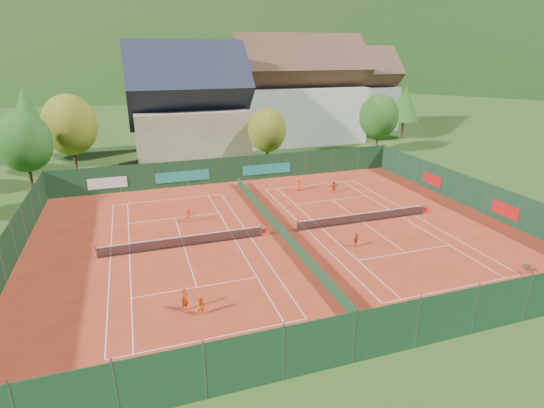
{
  "coord_description": "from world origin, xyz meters",
  "views": [
    {
      "loc": [
        -11.0,
        -30.94,
        14.63
      ],
      "look_at": [
        0.0,
        2.0,
        2.0
      ],
      "focal_mm": 28.0,
      "sensor_mm": 36.0,
      "label": 1
    }
  ],
  "objects_px": {
    "chalet": "(189,111)",
    "ball_hopper": "(526,267)",
    "hotel_block_a": "(299,97)",
    "player_right_near": "(356,240)",
    "player_left_far": "(188,215)",
    "hotel_block_b": "(350,94)",
    "player_left_near": "(185,300)",
    "player_left_mid": "(201,306)",
    "player_right_far_b": "(334,187)",
    "player_right_far_a": "(298,184)"
  },
  "relations": [
    {
      "from": "chalet",
      "to": "ball_hopper",
      "type": "distance_m",
      "value": 45.53
    },
    {
      "from": "hotel_block_a",
      "to": "player_right_near",
      "type": "relative_size",
      "value": 17.96
    },
    {
      "from": "ball_hopper",
      "to": "player_left_far",
      "type": "xyz_separation_m",
      "value": [
        -20.84,
        16.89,
        0.15
      ]
    },
    {
      "from": "hotel_block_b",
      "to": "player_left_near",
      "type": "height_order",
      "value": "hotel_block_b"
    },
    {
      "from": "hotel_block_b",
      "to": "player_left_mid",
      "type": "bearing_deg",
      "value": -125.48
    },
    {
      "from": "hotel_block_a",
      "to": "player_left_far",
      "type": "xyz_separation_m",
      "value": [
        -22.93,
        -30.95,
        -6.68
      ]
    },
    {
      "from": "player_right_near",
      "to": "player_left_mid",
      "type": "bearing_deg",
      "value": 173.31
    },
    {
      "from": "player_right_near",
      "to": "player_right_far_b",
      "type": "xyz_separation_m",
      "value": [
        4.45,
        12.9,
        0.05
      ]
    },
    {
      "from": "player_right_far_a",
      "to": "player_right_near",
      "type": "bearing_deg",
      "value": 91.31
    },
    {
      "from": "ball_hopper",
      "to": "player_right_far_a",
      "type": "xyz_separation_m",
      "value": [
        -8.09,
        22.26,
        0.19
      ]
    },
    {
      "from": "player_left_near",
      "to": "player_right_near",
      "type": "distance_m",
      "value": 14.61
    },
    {
      "from": "ball_hopper",
      "to": "player_right_far_b",
      "type": "distance_m",
      "value": 20.95
    },
    {
      "from": "hotel_block_a",
      "to": "hotel_block_b",
      "type": "bearing_deg",
      "value": 29.74
    },
    {
      "from": "hotel_block_b",
      "to": "ball_hopper",
      "type": "height_order",
      "value": "hotel_block_b"
    },
    {
      "from": "chalet",
      "to": "hotel_block_b",
      "type": "xyz_separation_m",
      "value": [
        33.0,
        14.0,
        -0.01
      ]
    },
    {
      "from": "chalet",
      "to": "player_right_far_b",
      "type": "height_order",
      "value": "chalet"
    },
    {
      "from": "hotel_block_b",
      "to": "player_right_far_a",
      "type": "bearing_deg",
      "value": -125.76
    },
    {
      "from": "hotel_block_b",
      "to": "player_right_far_a",
      "type": "relative_size",
      "value": 11.65
    },
    {
      "from": "hotel_block_b",
      "to": "ball_hopper",
      "type": "bearing_deg",
      "value": -106.08
    },
    {
      "from": "player_right_far_b",
      "to": "player_right_near",
      "type": "bearing_deg",
      "value": 71.96
    },
    {
      "from": "hotel_block_b",
      "to": "ball_hopper",
      "type": "relative_size",
      "value": 21.6
    },
    {
      "from": "hotel_block_a",
      "to": "ball_hopper",
      "type": "relative_size",
      "value": 27.0
    },
    {
      "from": "hotel_block_a",
      "to": "player_left_far",
      "type": "bearing_deg",
      "value": -126.53
    },
    {
      "from": "hotel_block_a",
      "to": "player_left_far",
      "type": "height_order",
      "value": "hotel_block_a"
    },
    {
      "from": "player_left_near",
      "to": "player_left_mid",
      "type": "relative_size",
      "value": 1.18
    },
    {
      "from": "player_left_near",
      "to": "player_right_far_a",
      "type": "bearing_deg",
      "value": 20.85
    },
    {
      "from": "ball_hopper",
      "to": "player_right_far_b",
      "type": "height_order",
      "value": "player_right_far_b"
    },
    {
      "from": "player_left_mid",
      "to": "player_right_near",
      "type": "xyz_separation_m",
      "value": [
        13.06,
        5.31,
        -0.03
      ]
    },
    {
      "from": "hotel_block_b",
      "to": "ball_hopper",
      "type": "distance_m",
      "value": 58.43
    },
    {
      "from": "player_right_far_a",
      "to": "player_left_far",
      "type": "bearing_deg",
      "value": 27.96
    },
    {
      "from": "chalet",
      "to": "player_right_far_a",
      "type": "height_order",
      "value": "chalet"
    },
    {
      "from": "player_left_mid",
      "to": "hotel_block_b",
      "type": "bearing_deg",
      "value": 60.6
    },
    {
      "from": "chalet",
      "to": "player_right_far_b",
      "type": "xyz_separation_m",
      "value": [
        12.29,
        -21.41,
        -5.97
      ]
    },
    {
      "from": "player_left_mid",
      "to": "player_right_far_b",
      "type": "distance_m",
      "value": 25.26
    },
    {
      "from": "hotel_block_b",
      "to": "player_left_mid",
      "type": "height_order",
      "value": "hotel_block_b"
    },
    {
      "from": "player_left_near",
      "to": "player_left_far",
      "type": "height_order",
      "value": "player_left_near"
    },
    {
      "from": "hotel_block_a",
      "to": "player_right_near",
      "type": "bearing_deg",
      "value": -105.47
    },
    {
      "from": "player_left_mid",
      "to": "player_right_far_a",
      "type": "relative_size",
      "value": 0.86
    },
    {
      "from": "player_left_far",
      "to": "player_right_far_a",
      "type": "xyz_separation_m",
      "value": [
        12.74,
        5.38,
        0.04
      ]
    },
    {
      "from": "hotel_block_a",
      "to": "player_right_far_a",
      "type": "xyz_separation_m",
      "value": [
        -10.19,
        -25.58,
        -6.64
      ]
    },
    {
      "from": "ball_hopper",
      "to": "player_left_far",
      "type": "distance_m",
      "value": 26.82
    },
    {
      "from": "player_right_near",
      "to": "hotel_block_a",
      "type": "bearing_deg",
      "value": 45.73
    },
    {
      "from": "player_right_far_a",
      "to": "player_left_mid",
      "type": "bearing_deg",
      "value": 60.08
    },
    {
      "from": "chalet",
      "to": "hotel_block_a",
      "type": "bearing_deg",
      "value": 17.53
    },
    {
      "from": "hotel_block_b",
      "to": "hotel_block_a",
      "type": "bearing_deg",
      "value": -150.26
    },
    {
      "from": "player_left_mid",
      "to": "player_right_near",
      "type": "height_order",
      "value": "player_left_mid"
    },
    {
      "from": "ball_hopper",
      "to": "player_left_near",
      "type": "bearing_deg",
      "value": 172.47
    },
    {
      "from": "player_left_far",
      "to": "player_right_near",
      "type": "height_order",
      "value": "player_left_far"
    },
    {
      "from": "ball_hopper",
      "to": "player_right_far_a",
      "type": "height_order",
      "value": "player_right_far_a"
    },
    {
      "from": "player_right_far_b",
      "to": "chalet",
      "type": "bearing_deg",
      "value": -59.17
    }
  ]
}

